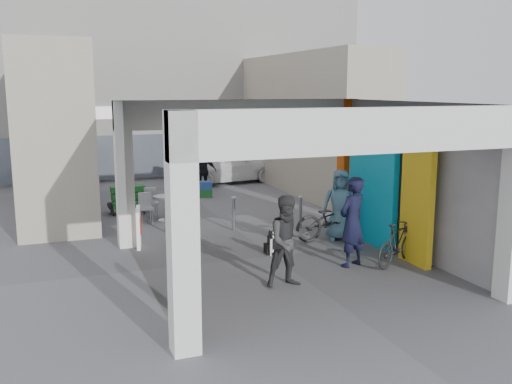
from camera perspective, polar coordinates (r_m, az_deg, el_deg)
name	(u,v)px	position (r m, az deg, el deg)	size (l,w,h in m)	color
ground	(273,256)	(13.12, 1.67, -6.42)	(90.00, 90.00, 0.00)	#56565B
arcade_canopy	(311,159)	(12.13, 5.56, 3.27)	(6.40, 6.45, 6.40)	silver
far_building	(154,83)	(26.06, -10.16, 10.67)	(18.00, 4.08, 8.00)	white
plaza_bldg_left	(51,129)	(19.17, -19.80, 5.91)	(2.00, 9.00, 5.00)	#A49C88
plaza_bldg_right	(309,123)	(21.29, 5.35, 6.86)	(2.00, 9.00, 5.00)	#A49C88
bollard_left	(176,220)	(14.71, -7.98, -2.76)	(0.09, 0.09, 0.95)	#92949A
bollard_center	(234,214)	(15.32, -2.25, -2.22)	(0.09, 0.09, 0.90)	#92949A
bollard_right	(300,212)	(15.68, 4.46, -2.04)	(0.09, 0.09, 0.86)	#92949A
advert_board_near	(179,285)	(9.86, -7.66, -9.20)	(0.12, 0.55, 1.00)	white
advert_board_far	(139,227)	(13.94, -11.65, -3.47)	(0.19, 0.56, 1.00)	white
cafe_set	(160,208)	(16.94, -9.62, -1.63)	(1.44, 1.16, 0.87)	#A8A8AD
produce_stand	(129,203)	(17.88, -12.57, -1.05)	(1.25, 0.68, 0.82)	black
crate_stack	(206,189)	(20.09, -5.06, 0.28)	(0.52, 0.45, 0.56)	#1A5C21
border_collie	(271,244)	(13.19, 1.51, -5.25)	(0.22, 0.44, 0.61)	black
man_with_dog	(352,222)	(12.33, 9.61, -2.97)	(0.71, 0.47, 1.95)	black
man_back_turned	(288,241)	(10.99, 3.26, -4.94)	(0.87, 0.68, 1.79)	#363638
man_elderly	(340,205)	(14.47, 8.38, -1.27)	(0.88, 0.57, 1.79)	teal
man_crates	(203,171)	(20.72, -5.31, 2.10)	(0.96, 0.40, 1.64)	black
bicycle_front	(333,219)	(14.48, 7.69, -2.70)	(0.71, 2.04, 1.07)	black
bicycle_rear	(398,243)	(12.76, 13.97, -5.01)	(0.44, 1.58, 0.95)	black
white_van	(225,164)	(23.00, -3.15, 2.79)	(1.78, 4.43, 1.51)	white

